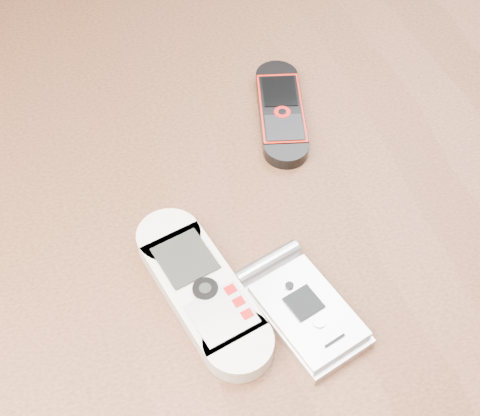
# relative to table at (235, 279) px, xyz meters

# --- Properties ---
(table) EXTENTS (1.20, 0.80, 0.75)m
(table) POSITION_rel_table_xyz_m (0.00, 0.00, 0.00)
(table) COLOR black
(table) RESTS_ON ground
(nokia_white) EXTENTS (0.09, 0.18, 0.02)m
(nokia_white) POSITION_rel_table_xyz_m (-0.05, -0.07, 0.11)
(nokia_white) COLOR beige
(nokia_white) RESTS_ON table
(nokia_black_red) EXTENTS (0.08, 0.15, 0.01)m
(nokia_black_red) POSITION_rel_table_xyz_m (0.08, 0.11, 0.11)
(nokia_black_red) COLOR black
(nokia_black_red) RESTS_ON table
(motorola_razr) EXTENTS (0.09, 0.13, 0.02)m
(motorola_razr) POSITION_rel_table_xyz_m (0.02, -0.11, 0.11)
(motorola_razr) COLOR silver
(motorola_razr) RESTS_ON table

